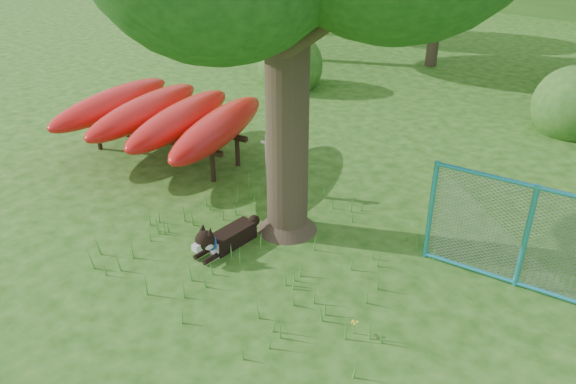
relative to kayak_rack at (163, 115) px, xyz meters
The scene contains 8 objects.
ground 4.58m from the kayak_rack, 29.54° to the right, with size 80.00×80.00×0.00m, color #204F0F.
wooden_post 2.65m from the kayak_rack, ahead, with size 0.30×0.11×1.11m.
kayak_rack is the anchor object (origin of this frame).
husky_dog 3.79m from the kayak_rack, 26.06° to the right, with size 0.32×1.28×0.57m.
fence_section 7.08m from the kayak_rack, ahead, with size 2.67×0.42×2.61m.
wildflower_clump 6.25m from the kayak_rack, 17.80° to the right, with size 0.09×0.08×0.20m.
shrub_left 5.48m from the kayak_rack, 101.74° to the left, with size 1.80×1.80×1.80m, color #2C5E1E.
shrub_mid 9.04m from the kayak_rack, 49.00° to the left, with size 1.80×1.80×1.80m, color #2C5E1E.
Camera 1 is at (4.78, -4.26, 4.81)m, focal length 35.00 mm.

